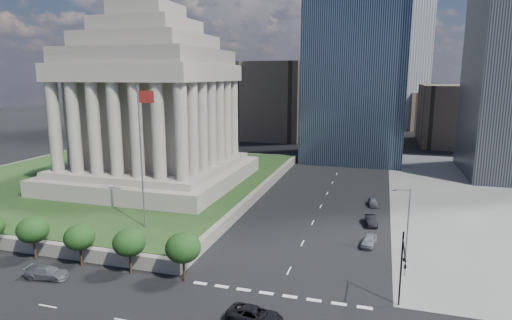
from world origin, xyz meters
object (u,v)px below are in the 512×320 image
at_px(flagpole, 142,150).
at_px(parked_sedan_far, 373,202).
at_px(war_memorial, 151,85).
at_px(pickup_truck, 255,316).
at_px(street_lamp_north, 406,224).
at_px(suv_grey, 47,273).
at_px(parked_sedan_near, 369,241).
at_px(traffic_signal_ne, 402,265).
at_px(parked_sedan_mid, 371,220).

xyz_separation_m(flagpole, parked_sedan_far, (30.83, 26.10, -12.43)).
height_order(war_memorial, pickup_truck, war_memorial).
distance_m(street_lamp_north, suv_grey, 42.87).
bearing_deg(war_memorial, parked_sedan_near, -21.77).
relative_size(parked_sedan_near, parked_sedan_far, 1.06).
height_order(traffic_signal_ne, pickup_truck, traffic_signal_ne).
relative_size(war_memorial, flagpole, 1.95).
xyz_separation_m(street_lamp_north, suv_grey, (-39.87, -14.97, -4.94)).
relative_size(street_lamp_north, parked_sedan_mid, 2.23).
bearing_deg(parked_sedan_far, flagpole, -147.09).
distance_m(traffic_signal_ne, pickup_truck, 15.02).
bearing_deg(war_memorial, parked_sedan_mid, -11.10).
bearing_deg(street_lamp_north, suv_grey, -159.42).
height_order(parked_sedan_near, parked_sedan_far, parked_sedan_near).
bearing_deg(war_memorial, suv_grey, -78.89).
xyz_separation_m(traffic_signal_ne, parked_sedan_mid, (-3.50, 25.87, -4.51)).
bearing_deg(street_lamp_north, traffic_signal_ne, -94.19).
height_order(war_memorial, street_lamp_north, war_memorial).
height_order(war_memorial, parked_sedan_mid, war_memorial).
distance_m(parked_sedan_mid, parked_sedan_far, 10.54).
xyz_separation_m(street_lamp_north, pickup_truck, (-14.07, -16.80, -4.90)).
bearing_deg(parked_sedan_near, traffic_signal_ne, -69.51).
bearing_deg(pickup_truck, war_memorial, 47.51).
xyz_separation_m(street_lamp_north, parked_sedan_near, (-4.33, 5.83, -4.94)).
bearing_deg(parked_sedan_mid, parked_sedan_near, -99.34).
bearing_deg(traffic_signal_ne, pickup_truck, -157.48).
height_order(war_memorial, suv_grey, war_memorial).
distance_m(flagpole, traffic_signal_ne, 36.69).
relative_size(street_lamp_north, parked_sedan_far, 2.50).
xyz_separation_m(pickup_truck, suv_grey, (-25.80, 1.82, -0.04)).
xyz_separation_m(flagpole, pickup_truck, (21.08, -15.80, -12.35)).
bearing_deg(parked_sedan_mid, parked_sedan_far, 80.66).
xyz_separation_m(traffic_signal_ne, street_lamp_north, (0.83, 11.30, 0.41)).
height_order(pickup_truck, parked_sedan_mid, pickup_truck).
bearing_deg(parked_sedan_near, street_lamp_north, -44.46).
height_order(pickup_truck, parked_sedan_far, pickup_truck).
bearing_deg(suv_grey, parked_sedan_mid, -58.92).
bearing_deg(flagpole, war_memorial, 116.89).
height_order(traffic_signal_ne, street_lamp_north, street_lamp_north).
relative_size(suv_grey, parked_sedan_mid, 1.11).
xyz_separation_m(flagpole, parked_sedan_near, (30.83, 6.83, -12.39)).
height_order(street_lamp_north, parked_sedan_far, street_lamp_north).
relative_size(war_memorial, parked_sedan_mid, 8.68).
bearing_deg(parked_sedan_mid, pickup_truck, -116.60).
relative_size(pickup_truck, parked_sedan_near, 1.30).
bearing_deg(traffic_signal_ne, street_lamp_north, 85.81).
bearing_deg(parked_sedan_mid, street_lamp_north, -82.78).
relative_size(flagpole, pickup_truck, 3.63).
height_order(street_lamp_north, parked_sedan_near, street_lamp_north).
bearing_deg(parked_sedan_near, parked_sedan_far, 98.94).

